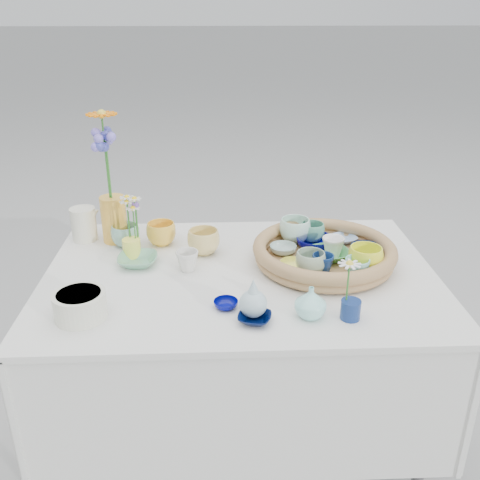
{
  "coord_description": "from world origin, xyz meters",
  "views": [
    {
      "loc": [
        -0.07,
        -1.53,
        1.56
      ],
      "look_at": [
        0.0,
        0.02,
        0.87
      ],
      "focal_mm": 40.0,
      "sensor_mm": 36.0,
      "label": 1
    }
  ],
  "objects_px": {
    "wicker_tray": "(324,253)",
    "tall_vase_yellow": "(114,219)",
    "bud_vase_seafoam": "(311,302)",
    "display_table": "(240,450)"
  },
  "relations": [
    {
      "from": "wicker_tray",
      "to": "tall_vase_yellow",
      "type": "distance_m",
      "value": 0.76
    },
    {
      "from": "wicker_tray",
      "to": "bud_vase_seafoam",
      "type": "xyz_separation_m",
      "value": [
        -0.1,
        -0.33,
        0.01
      ]
    },
    {
      "from": "display_table",
      "to": "tall_vase_yellow",
      "type": "relative_size",
      "value": 7.44
    },
    {
      "from": "display_table",
      "to": "wicker_tray",
      "type": "xyz_separation_m",
      "value": [
        0.28,
        0.05,
        0.8
      ]
    },
    {
      "from": "display_table",
      "to": "wicker_tray",
      "type": "bearing_deg",
      "value": 10.12
    },
    {
      "from": "display_table",
      "to": "tall_vase_yellow",
      "type": "bearing_deg",
      "value": 148.77
    },
    {
      "from": "display_table",
      "to": "tall_vase_yellow",
      "type": "distance_m",
      "value": 1.0
    },
    {
      "from": "wicker_tray",
      "to": "bud_vase_seafoam",
      "type": "relative_size",
      "value": 5.13
    },
    {
      "from": "tall_vase_yellow",
      "to": "bud_vase_seafoam",
      "type": "bearing_deg",
      "value": -41.05
    },
    {
      "from": "wicker_tray",
      "to": "bud_vase_seafoam",
      "type": "distance_m",
      "value": 0.34
    }
  ]
}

